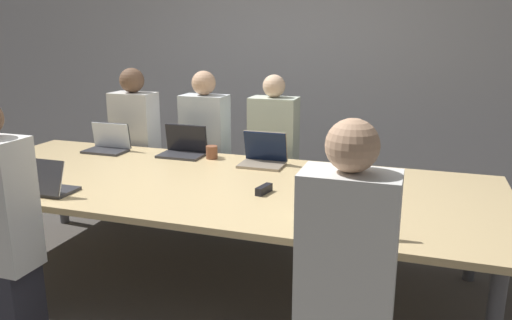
{
  "coord_description": "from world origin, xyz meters",
  "views": [
    {
      "loc": [
        1.32,
        -2.98,
        1.73
      ],
      "look_at": [
        0.3,
        0.1,
        0.88
      ],
      "focal_mm": 35.0,
      "sensor_mm": 36.0,
      "label": 1
    }
  ],
  "objects": [
    {
      "name": "bottle_near_right",
      "position": [
        0.78,
        -0.45,
        0.85
      ],
      "size": [
        0.08,
        0.08,
        0.26
      ],
      "color": "#ADD1E0",
      "rests_on": "conference_table"
    },
    {
      "name": "laptop_near_left",
      "position": [
        -0.87,
        -0.57,
        0.8
      ],
      "size": [
        0.31,
        0.23,
        0.23
      ],
      "rotation": [
        0.0,
        0.0,
        3.14
      ],
      "color": "#333338",
      "rests_on": "conference_table"
    },
    {
      "name": "person_far_left",
      "position": [
        -1.16,
        0.95,
        0.69
      ],
      "size": [
        0.4,
        0.24,
        1.41
      ],
      "color": "#2D2D38",
      "rests_on": "ground_plane"
    },
    {
      "name": "person_far_midleft",
      "position": [
        -0.48,
        0.99,
        0.68
      ],
      "size": [
        0.4,
        0.24,
        1.4
      ],
      "color": "#2D2D38",
      "rests_on": "ground_plane"
    },
    {
      "name": "curtain_wall",
      "position": [
        0.0,
        2.22,
        1.4
      ],
      "size": [
        12.0,
        0.06,
        2.8
      ],
      "color": "#ADADB2",
      "rests_on": "ground_plane"
    },
    {
      "name": "laptop_far_left",
      "position": [
        -1.17,
        0.54,
        0.8
      ],
      "size": [
        0.35,
        0.23,
        0.24
      ],
      "color": "#333338",
      "rests_on": "conference_table"
    },
    {
      "name": "notebook",
      "position": [
        0.82,
        -0.14,
        0.74
      ],
      "size": [
        0.24,
        0.21,
        0.02
      ],
      "rotation": [
        0.0,
        0.0,
        -0.37
      ],
      "color": "maroon",
      "rests_on": "conference_table"
    },
    {
      "name": "laptop_far_center",
      "position": [
        0.21,
        0.53,
        0.81
      ],
      "size": [
        0.34,
        0.25,
        0.25
      ],
      "color": "gray",
      "rests_on": "conference_table"
    },
    {
      "name": "laptop_near_right",
      "position": [
        1.07,
        -0.58,
        0.81
      ],
      "size": [
        0.31,
        0.24,
        0.24
      ],
      "rotation": [
        0.0,
        0.0,
        3.14
      ],
      "color": "#B7B7BC",
      "rests_on": "conference_table"
    },
    {
      "name": "person_near_right",
      "position": [
        1.08,
        -1.06,
        0.68
      ],
      "size": [
        0.4,
        0.24,
        1.4
      ],
      "rotation": [
        0.0,
        0.0,
        3.14
      ],
      "color": "#2D2D38",
      "rests_on": "ground_plane"
    },
    {
      "name": "ground_plane",
      "position": [
        0.0,
        0.0,
        0.0
      ],
      "size": [
        24.0,
        24.0,
        0.0
      ],
      "primitive_type": "plane",
      "color": "#4C4742"
    },
    {
      "name": "cup_near_left",
      "position": [
        -1.13,
        -0.56,
        0.78
      ],
      "size": [
        0.09,
        0.09,
        0.09
      ],
      "color": "brown",
      "rests_on": "conference_table"
    },
    {
      "name": "person_far_center",
      "position": [
        0.14,
        1.03,
        0.66
      ],
      "size": [
        0.4,
        0.24,
        1.38
      ],
      "color": "#2D2D38",
      "rests_on": "ground_plane"
    },
    {
      "name": "stapler",
      "position": [
        0.42,
        -0.13,
        0.76
      ],
      "size": [
        0.07,
        0.16,
        0.05
      ],
      "rotation": [
        0.0,
        0.0,
        -0.21
      ],
      "color": "black",
      "rests_on": "conference_table"
    },
    {
      "name": "laptop_far_midleft",
      "position": [
        -0.5,
        0.61,
        0.81
      ],
      "size": [
        0.36,
        0.24,
        0.25
      ],
      "color": "#333338",
      "rests_on": "conference_table"
    },
    {
      "name": "cup_far_midleft",
      "position": [
        -0.24,
        0.58,
        0.79
      ],
      "size": [
        0.09,
        0.09,
        0.1
      ],
      "color": "brown",
      "rests_on": "conference_table"
    },
    {
      "name": "conference_table",
      "position": [
        0.0,
        0.0,
        0.69
      ],
      "size": [
        3.84,
        1.53,
        0.73
      ],
      "color": "#D6B77F",
      "rests_on": "ground_plane"
    }
  ]
}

